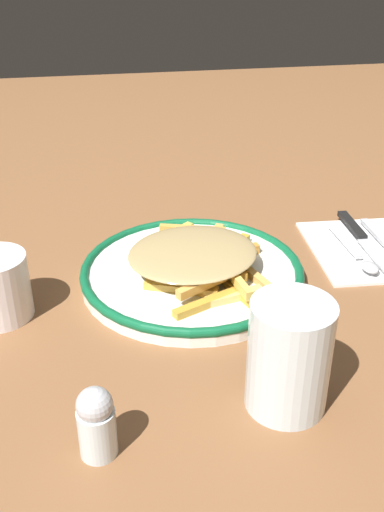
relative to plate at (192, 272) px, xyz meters
name	(u,v)px	position (x,y,z in m)	size (l,w,h in m)	color
ground_plane	(192,281)	(0.00, 0.00, -0.01)	(2.60, 2.60, 0.00)	brown
plate	(192,272)	(0.00, 0.00, 0.00)	(0.30, 0.30, 0.02)	white
fries_heap	(196,257)	(0.00, 0.00, 0.03)	(0.21, 0.22, 0.04)	gold
napkin	(366,248)	(-0.27, -0.04, -0.01)	(0.16, 0.19, 0.01)	white
knife	(362,238)	(-0.27, -0.06, 0.00)	(0.02, 0.21, 0.01)	black
spoon	(359,256)	(-0.24, 0.00, 0.00)	(0.02, 0.15, 0.01)	silver
water_glass	(289,356)	(-0.05, 0.25, 0.05)	(0.08, 0.08, 0.12)	silver
salt_shaker	(96,422)	(0.14, 0.28, 0.02)	(0.03, 0.03, 0.07)	silver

